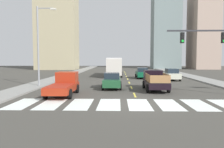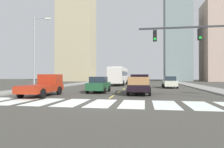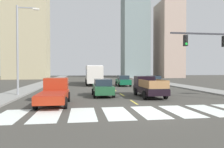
{
  "view_description": "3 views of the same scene",
  "coord_description": "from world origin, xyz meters",
  "views": [
    {
      "loc": [
        -1.43,
        -15.3,
        3.22
      ],
      "look_at": [
        -2.1,
        7.12,
        1.63
      ],
      "focal_mm": 35.28,
      "sensor_mm": 36.0,
      "label": 1
    },
    {
      "loc": [
        2.86,
        -12.94,
        1.85
      ],
      "look_at": [
        -1.91,
        15.64,
        2.06
      ],
      "focal_mm": 31.84,
      "sensor_mm": 36.0,
      "label": 2
    },
    {
      "loc": [
        -4.19,
        -12.49,
        2.66
      ],
      "look_at": [
        0.24,
        17.96,
        1.99
      ],
      "focal_mm": 33.46,
      "sensor_mm": 36.0,
      "label": 3
    }
  ],
  "objects": [
    {
      "name": "crosswalk_stripe_2",
      "position": [
        -4.13,
        0.0,
        0.0
      ],
      "size": [
        1.54,
        3.96,
        0.01
      ],
      "primitive_type": "cube",
      "color": "white",
      "rests_on": "ground"
    },
    {
      "name": "block_mid_right",
      "position": [
        13.47,
        55.47,
        14.7
      ],
      "size": [
        8.47,
        7.17,
        29.39
      ],
      "primitive_type": "cube",
      "color": "gray",
      "rests_on": "ground"
    },
    {
      "name": "sedan_mid",
      "position": [
        2.4,
        20.42,
        0.86
      ],
      "size": [
        2.02,
        4.4,
        1.72
      ],
      "rotation": [
        0.0,
        0.0,
        0.02
      ],
      "color": "#0F5535",
      "rests_on": "ground"
    },
    {
      "name": "tower_tall_centre",
      "position": [
        -19.42,
        49.19,
        20.08
      ],
      "size": [
        11.51,
        7.69,
        40.16
      ],
      "primitive_type": "cube",
      "color": "tan",
      "rests_on": "ground"
    },
    {
      "name": "pickup_stakebed",
      "position": [
        2.29,
        7.28,
        0.94
      ],
      "size": [
        2.18,
        5.2,
        1.96
      ],
      "rotation": [
        0.0,
        0.0,
        0.05
      ],
      "color": "black",
      "rests_on": "ground"
    },
    {
      "name": "sidewalk_left",
      "position": [
        -11.25,
        18.0,
        0.07
      ],
      "size": [
        2.9,
        110.0,
        0.15
      ],
      "primitive_type": "cube",
      "color": "gray",
      "rests_on": "ground"
    },
    {
      "name": "crosswalk_stripe_5",
      "position": [
        2.07,
        0.0,
        0.0
      ],
      "size": [
        1.54,
        3.96,
        0.01
      ],
      "primitive_type": "cube",
      "color": "white",
      "rests_on": "ground"
    },
    {
      "name": "crosswalk_stripe_3",
      "position": [
        -2.07,
        0.0,
        0.0
      ],
      "size": [
        1.54,
        3.96,
        0.01
      ],
      "primitive_type": "cube",
      "color": "white",
      "rests_on": "ground"
    },
    {
      "name": "lane_dash_4",
      "position": [
        0.0,
        24.0,
        0.0
      ],
      "size": [
        0.16,
        2.4,
        0.01
      ],
      "primitive_type": "cube",
      "color": "yellow",
      "rests_on": "ground"
    },
    {
      "name": "lane_dash_7",
      "position": [
        0.0,
        39.0,
        0.0
      ],
      "size": [
        0.16,
        2.4,
        0.01
      ],
      "primitive_type": "cube",
      "color": "yellow",
      "rests_on": "ground"
    },
    {
      "name": "streetlight_left",
      "position": [
        -10.33,
        9.34,
        4.97
      ],
      "size": [
        2.2,
        0.28,
        9.0
      ],
      "color": "gray",
      "rests_on": "ground"
    },
    {
      "name": "crosswalk_stripe_1",
      "position": [
        -6.2,
        0.0,
        0.0
      ],
      "size": [
        1.54,
        3.96,
        0.01
      ],
      "primitive_type": "cube",
      "color": "white",
      "rests_on": "ground"
    },
    {
      "name": "sedan_far",
      "position": [
        -2.12,
        8.16,
        0.86
      ],
      "size": [
        2.02,
        4.4,
        1.72
      ],
      "rotation": [
        0.0,
        0.0,
        -0.03
      ],
      "color": "#1F512F",
      "rests_on": "ground"
    },
    {
      "name": "lane_dash_6",
      "position": [
        0.0,
        34.0,
        0.0
      ],
      "size": [
        0.16,
        2.4,
        0.01
      ],
      "primitive_type": "cube",
      "color": "yellow",
      "rests_on": "ground"
    },
    {
      "name": "block_mid_left",
      "position": [
        24.57,
        53.85,
        12.37
      ],
      "size": [
        7.1,
        10.16,
        24.75
      ],
      "primitive_type": "cube",
      "color": "tan",
      "rests_on": "ground"
    },
    {
      "name": "lane_dash_1",
      "position": [
        0.0,
        9.0,
        0.0
      ],
      "size": [
        0.16,
        2.4,
        0.01
      ],
      "primitive_type": "cube",
      "color": "yellow",
      "rests_on": "ground"
    },
    {
      "name": "crosswalk_stripe_0",
      "position": [
        -8.27,
        0.0,
        0.0
      ],
      "size": [
        1.54,
        3.96,
        0.01
      ],
      "primitive_type": "cube",
      "color": "white",
      "rests_on": "ground"
    },
    {
      "name": "sidewalk_right",
      "position": [
        11.25,
        18.0,
        0.07
      ],
      "size": [
        2.9,
        110.0,
        0.15
      ],
      "primitive_type": "cube",
      "color": "gray",
      "rests_on": "ground"
    },
    {
      "name": "crosswalk_stripe_4",
      "position": [
        0.0,
        0.0,
        0.0
      ],
      "size": [
        1.54,
        3.96,
        0.01
      ],
      "primitive_type": "cube",
      "color": "white",
      "rests_on": "ground"
    },
    {
      "name": "sedan_near_right",
      "position": [
        6.44,
        17.44,
        0.86
      ],
      "size": [
        2.02,
        4.4,
        1.72
      ],
      "rotation": [
        0.0,
        0.0,
        -0.03
      ],
      "color": "beige",
      "rests_on": "ground"
    },
    {
      "name": "lane_dash_5",
      "position": [
        0.0,
        29.0,
        0.0
      ],
      "size": [
        0.16,
        2.4,
        0.01
      ],
      "primitive_type": "cube",
      "color": "yellow",
      "rests_on": "ground"
    },
    {
      "name": "pickup_dark",
      "position": [
        -6.26,
        3.95,
        0.92
      ],
      "size": [
        2.18,
        5.2,
        1.96
      ],
      "rotation": [
        0.0,
        0.0,
        -0.05
      ],
      "color": "#A02A14",
      "rests_on": "ground"
    },
    {
      "name": "lane_dash_3",
      "position": [
        0.0,
        19.0,
        0.0
      ],
      "size": [
        0.16,
        2.4,
        0.01
      ],
      "primitive_type": "cube",
      "color": "yellow",
      "rests_on": "ground"
    },
    {
      "name": "lane_dash_0",
      "position": [
        0.0,
        4.0,
        0.0
      ],
      "size": [
        0.16,
        2.4,
        0.01
      ],
      "primitive_type": "cube",
      "color": "yellow",
      "rests_on": "ground"
    },
    {
      "name": "ground_plane",
      "position": [
        0.0,
        0.0,
        0.0
      ],
      "size": [
        160.0,
        160.0,
        0.0
      ],
      "primitive_type": "plane",
      "color": "#413F3A"
    },
    {
      "name": "crosswalk_stripe_6",
      "position": [
        4.13,
        0.0,
        0.0
      ],
      "size": [
        1.54,
        3.96,
        0.01
      ],
      "primitive_type": "cube",
      "color": "white",
      "rests_on": "ground"
    },
    {
      "name": "lane_dash_2",
      "position": [
        0.0,
        14.0,
        0.0
      ],
      "size": [
        0.16,
        2.4,
        0.01
      ],
      "primitive_type": "cube",
      "color": "yellow",
      "rests_on": "ground"
    },
    {
      "name": "city_bus",
      "position": [
        -2.14,
        24.63,
        1.95
      ],
      "size": [
        2.72,
        10.8,
        3.32
      ],
      "rotation": [
        0.0,
        0.0,
        0.02
      ],
      "color": "silver",
      "rests_on": "ground"
    }
  ]
}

